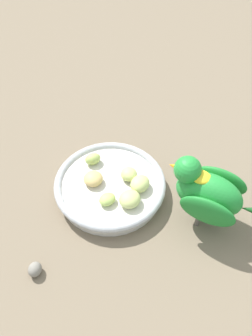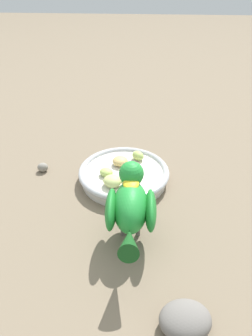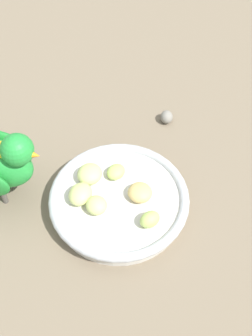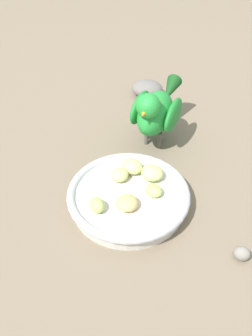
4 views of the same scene
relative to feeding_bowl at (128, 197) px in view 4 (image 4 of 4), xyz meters
name	(u,v)px [view 4 (image 4 of 4)]	position (x,y,z in m)	size (l,w,h in m)	color
ground_plane	(127,218)	(-0.01, 0.03, -0.02)	(4.00, 4.00, 0.00)	#756651
feeding_bowl	(128,197)	(0.00, 0.00, 0.00)	(0.20, 0.20, 0.03)	beige
apple_piece_0	(154,190)	(-0.04, -0.02, 0.02)	(0.03, 0.02, 0.02)	#B2CC66
apple_piece_1	(120,175)	(0.03, -0.02, 0.02)	(0.03, 0.03, 0.02)	#C6D17A
apple_piece_2	(152,173)	(-0.02, -0.05, 0.02)	(0.04, 0.04, 0.02)	#C6D17A
apple_piece_3	(132,166)	(0.02, -0.05, 0.02)	(0.04, 0.03, 0.02)	#C6D17A
apple_piece_4	(97,205)	(0.03, 0.05, 0.02)	(0.03, 0.02, 0.02)	#B2CC66
apple_piece_5	(128,203)	(-0.01, 0.03, 0.02)	(0.03, 0.03, 0.02)	tan
parrot	(156,110)	(0.02, -0.17, 0.06)	(0.09, 0.19, 0.13)	#59544C
rock_large	(147,89)	(0.10, -0.33, 0.00)	(0.07, 0.06, 0.04)	slate
pebble_0	(242,254)	(-0.19, 0.03, -0.01)	(0.02, 0.02, 0.02)	gray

